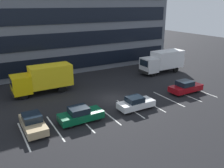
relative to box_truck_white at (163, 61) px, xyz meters
The scene contains 9 objects.
ground_plane 14.26m from the box_truck_white, 155.55° to the right, with size 120.00×120.00×0.00m, color black.
office_building 18.40m from the box_truck_white, 136.70° to the left, with size 37.98×11.11×14.40m.
lot_markings 15.97m from the box_truck_white, 144.20° to the right, with size 22.54×5.40×0.01m.
box_truck_white is the anchor object (origin of this frame).
box_truck_yellow_all 19.57m from the box_truck_white, behind, with size 7.60×2.52×3.52m.
sedan_maroon 9.61m from the box_truck_white, 113.70° to the right, with size 4.47×1.87×1.60m.
sedan_tan 24.65m from the box_truck_white, 159.43° to the right, with size 1.78×4.24×1.52m.
sedan_white 15.71m from the box_truck_white, 142.02° to the right, with size 4.09×1.71×1.46m.
sedan_forest 20.89m from the box_truck_white, 153.57° to the right, with size 4.32×1.81×1.55m.
Camera 1 is at (-13.68, -22.93, 10.94)m, focal length 38.04 mm.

